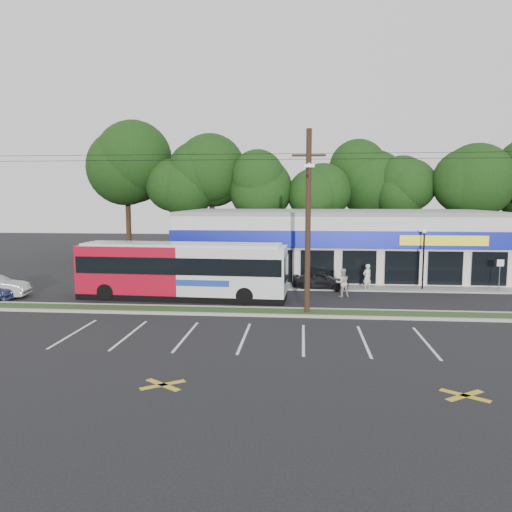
{
  "coord_description": "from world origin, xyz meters",
  "views": [
    {
      "loc": [
        2.7,
        -26.05,
        6.38
      ],
      "look_at": [
        -0.19,
        5.0,
        2.71
      ],
      "focal_mm": 35.0,
      "sensor_mm": 36.0,
      "label": 1
    }
  ],
  "objects_px": {
    "sign_post": "(500,269)",
    "pedestrian_b": "(342,283)",
    "metrobus": "(182,269)",
    "pedestrian_a": "(367,277)",
    "utility_pole": "(305,215)",
    "car_dark": "(321,280)",
    "lamp_post": "(424,252)"
  },
  "relations": [
    {
      "from": "pedestrian_a",
      "to": "car_dark",
      "type": "bearing_deg",
      "value": -31.41
    },
    {
      "from": "lamp_post",
      "to": "pedestrian_a",
      "type": "bearing_deg",
      "value": -175.5
    },
    {
      "from": "sign_post",
      "to": "lamp_post",
      "type": "bearing_deg",
      "value": 177.42
    },
    {
      "from": "car_dark",
      "to": "sign_post",
      "type": "bearing_deg",
      "value": -80.11
    },
    {
      "from": "metrobus",
      "to": "car_dark",
      "type": "xyz_separation_m",
      "value": [
        8.81,
        3.98,
        -1.21
      ]
    },
    {
      "from": "sign_post",
      "to": "pedestrian_a",
      "type": "bearing_deg",
      "value": -179.51
    },
    {
      "from": "utility_pole",
      "to": "metrobus",
      "type": "xyz_separation_m",
      "value": [
        -7.65,
        3.57,
        -3.54
      ]
    },
    {
      "from": "utility_pole",
      "to": "metrobus",
      "type": "relative_size",
      "value": 3.77
    },
    {
      "from": "car_dark",
      "to": "pedestrian_b",
      "type": "relative_size",
      "value": 2.11
    },
    {
      "from": "car_dark",
      "to": "metrobus",
      "type": "bearing_deg",
      "value": 123.72
    },
    {
      "from": "pedestrian_b",
      "to": "utility_pole",
      "type": "bearing_deg",
      "value": 49.48
    },
    {
      "from": "metrobus",
      "to": "pedestrian_b",
      "type": "relative_size",
      "value": 7.23
    },
    {
      "from": "lamp_post",
      "to": "car_dark",
      "type": "relative_size",
      "value": 1.1
    },
    {
      "from": "utility_pole",
      "to": "pedestrian_a",
      "type": "relative_size",
      "value": 27.5
    },
    {
      "from": "utility_pole",
      "to": "pedestrian_a",
      "type": "height_order",
      "value": "utility_pole"
    },
    {
      "from": "sign_post",
      "to": "car_dark",
      "type": "height_order",
      "value": "sign_post"
    },
    {
      "from": "sign_post",
      "to": "car_dark",
      "type": "bearing_deg",
      "value": -179.54
    },
    {
      "from": "metrobus",
      "to": "pedestrian_b",
      "type": "distance_m",
      "value": 10.28
    },
    {
      "from": "pedestrian_a",
      "to": "pedestrian_b",
      "type": "relative_size",
      "value": 0.99
    },
    {
      "from": "sign_post",
      "to": "pedestrian_b",
      "type": "relative_size",
      "value": 1.21
    },
    {
      "from": "lamp_post",
      "to": "car_dark",
      "type": "distance_m",
      "value": 7.29
    },
    {
      "from": "sign_post",
      "to": "metrobus",
      "type": "relative_size",
      "value": 0.17
    },
    {
      "from": "metrobus",
      "to": "car_dark",
      "type": "bearing_deg",
      "value": 26.89
    },
    {
      "from": "metrobus",
      "to": "pedestrian_a",
      "type": "xyz_separation_m",
      "value": [
        12.0,
        4.0,
        -0.96
      ]
    },
    {
      "from": "lamp_post",
      "to": "sign_post",
      "type": "bearing_deg",
      "value": -2.58
    },
    {
      "from": "utility_pole",
      "to": "car_dark",
      "type": "distance_m",
      "value": 9.0
    },
    {
      "from": "metrobus",
      "to": "lamp_post",
      "type": "bearing_deg",
      "value": 17.81
    },
    {
      "from": "utility_pole",
      "to": "pedestrian_b",
      "type": "relative_size",
      "value": 27.27
    },
    {
      "from": "lamp_post",
      "to": "car_dark",
      "type": "height_order",
      "value": "lamp_post"
    },
    {
      "from": "utility_pole",
      "to": "lamp_post",
      "type": "height_order",
      "value": "utility_pole"
    },
    {
      "from": "utility_pole",
      "to": "sign_post",
      "type": "bearing_deg",
      "value": 30.15
    },
    {
      "from": "metrobus",
      "to": "car_dark",
      "type": "distance_m",
      "value": 9.75
    }
  ]
}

